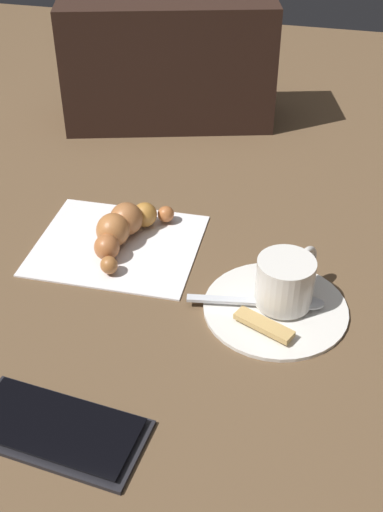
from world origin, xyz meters
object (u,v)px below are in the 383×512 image
espresso_cup (286,280)px  laptop_bag (168,63)px  saucer (276,307)px  teaspoon (278,302)px  croissant (123,227)px  cell_phone (56,429)px  sugar_packet (264,325)px  napkin (118,244)px

espresso_cup → laptop_bag: (0.23, -0.40, 0.06)m
saucer → teaspoon: (-0.00, 0.00, 0.01)m
croissant → laptop_bag: bearing=-84.0°
espresso_cup → croissant: size_ratio=0.59×
teaspoon → cell_phone: 0.25m
teaspoon → laptop_bag: 0.47m
teaspoon → sugar_packet: bearing=77.0°
saucer → sugar_packet: size_ratio=2.40×
saucer → teaspoon: size_ratio=1.06×
teaspoon → sugar_packet: teaspoon is taller
espresso_cup → croissant: bearing=-19.0°
espresso_cup → laptop_bag: 0.46m
laptop_bag → teaspoon: bearing=103.0°
saucer → espresso_cup: espresso_cup is taller
espresso_cup → teaspoon: size_ratio=0.58×
saucer → laptop_bag: laptop_bag is taller
napkin → cell_phone: 0.27m
saucer → croissant: size_ratio=1.08×
espresso_cup → teaspoon: espresso_cup is taller
sugar_packet → saucer: bearing=103.6°
croissant → sugar_packet: bearing=148.1°
croissant → espresso_cup: bearing=161.0°
sugar_packet → teaspoon: bearing=101.2°
sugar_packet → napkin: bearing=174.9°
saucer → cell_phone: cell_phone is taller
croissant → cell_phone: 0.28m
sugar_packet → laptop_bag: bearing=140.2°
saucer → laptop_bag: size_ratio=0.48×
teaspoon → cell_phone: size_ratio=0.89×
sugar_packet → croissant: 0.22m
saucer → sugar_packet: (0.01, 0.04, 0.01)m
napkin → croissant: (-0.01, -0.01, 0.02)m
espresso_cup → cell_phone: (0.17, 0.21, -0.03)m
espresso_cup → laptop_bag: size_ratio=0.26×
teaspoon → napkin: 0.21m
teaspoon → cell_phone: teaspoon is taller
napkin → cell_phone: size_ratio=1.19×
saucer → laptop_bag: 0.47m
croissant → saucer: bearing=158.2°
saucer → cell_phone: size_ratio=0.94×
sugar_packet → napkin: 0.22m
saucer → sugar_packet: sugar_packet is taller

